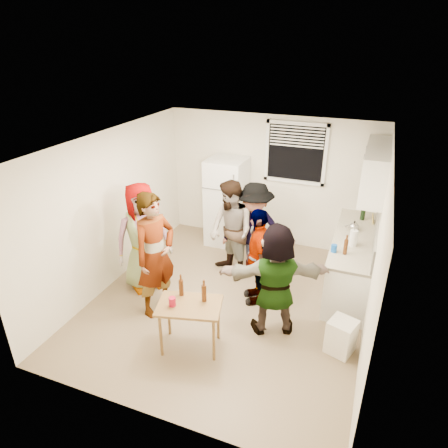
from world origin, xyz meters
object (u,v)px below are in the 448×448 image
at_px(blue_cup, 333,252).
at_px(serving_table, 191,346).
at_px(beer_bottle_table, 204,301).
at_px(guest_black, 256,299).
at_px(refrigerator, 227,202).
at_px(beer_bottle_counter, 345,254).
at_px(guest_grey, 147,285).
at_px(trash_bin, 341,336).
at_px(guest_back_left, 231,275).
at_px(wine_bottle, 362,220).
at_px(guest_stripe, 160,309).
at_px(red_cup, 173,305).
at_px(kettle, 353,230).
at_px(guest_back_right, 253,273).
at_px(guest_orange, 272,328).

distance_m(blue_cup, serving_table, 2.43).
distance_m(beer_bottle_table, guest_black, 1.41).
relative_size(refrigerator, beer_bottle_counter, 7.52).
relative_size(refrigerator, guest_grey, 0.95).
xyz_separation_m(trash_bin, guest_back_left, (-1.97, 1.20, -0.25)).
relative_size(wine_bottle, guest_stripe, 0.16).
xyz_separation_m(beer_bottle_counter, red_cup, (-1.90, -1.73, -0.22)).
bearing_deg(blue_cup, beer_bottle_table, -133.13).
distance_m(trash_bin, guest_back_left, 2.32).
relative_size(beer_bottle_table, guest_grey, 0.13).
height_order(beer_bottle_table, guest_stripe, beer_bottle_table).
distance_m(wine_bottle, blue_cup, 1.37).
bearing_deg(beer_bottle_counter, guest_back_left, 173.80).
distance_m(guest_back_left, guest_black, 0.79).
bearing_deg(kettle, refrigerator, 146.21).
bearing_deg(guest_grey, guest_back_right, -15.73).
relative_size(refrigerator, guest_orange, 1.05).
bearing_deg(red_cup, blue_cup, 45.00).
height_order(guest_grey, guest_stripe, guest_grey).
relative_size(kettle, trash_bin, 0.46).
bearing_deg(beer_bottle_table, guest_black, 73.55).
xyz_separation_m(kettle, red_cup, (-1.95, -2.58, -0.22)).
relative_size(trash_bin, guest_grey, 0.26).
height_order(blue_cup, beer_bottle_table, blue_cup).
relative_size(wine_bottle, guest_back_right, 0.19).
relative_size(blue_cup, guest_back_right, 0.07).
bearing_deg(beer_bottle_table, trash_bin, 16.00).
xyz_separation_m(wine_bottle, guest_stripe, (-2.65, -2.43, -0.90)).
relative_size(refrigerator, beer_bottle_table, 7.19).
bearing_deg(trash_bin, guest_grey, 172.58).
bearing_deg(guest_back_right, refrigerator, 125.06).
bearing_deg(blue_cup, guest_back_left, 173.42).
height_order(beer_bottle_counter, blue_cup, beer_bottle_counter).
xyz_separation_m(refrigerator, guest_black, (1.14, -1.67, -0.85)).
bearing_deg(guest_back_right, trash_bin, -47.80).
distance_m(serving_table, guest_stripe, 0.96).
relative_size(trash_bin, serving_table, 0.59).
relative_size(kettle, guest_stripe, 0.11).
bearing_deg(guest_stripe, guest_back_left, -8.08).
xyz_separation_m(trash_bin, guest_back_right, (-1.64, 1.41, -0.25)).
xyz_separation_m(guest_back_left, guest_black, (0.61, -0.51, 0.00)).
distance_m(serving_table, guest_orange, 1.18).
relative_size(kettle, red_cup, 1.82).
bearing_deg(guest_stripe, refrigerator, 16.00).
bearing_deg(red_cup, serving_table, 26.62).
xyz_separation_m(guest_back_left, guest_back_right, (0.33, 0.21, 0.00)).
bearing_deg(guest_grey, guest_stripe, -92.69).
bearing_deg(blue_cup, guest_grey, -168.14).
relative_size(beer_bottle_table, guest_orange, 0.15).
bearing_deg(blue_cup, kettle, 76.13).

